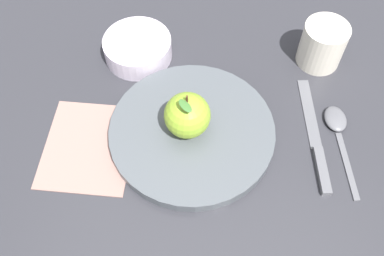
{
  "coord_description": "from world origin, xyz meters",
  "views": [
    {
      "loc": [
        0.35,
        0.01,
        0.57
      ],
      "look_at": [
        -0.0,
        -0.05,
        0.02
      ],
      "focal_mm": 40.44,
      "sensor_mm": 36.0,
      "label": 1
    }
  ],
  "objects_px": {
    "knife": "(316,143)",
    "side_bowl": "(138,47)",
    "apple": "(187,118)",
    "cup": "(323,43)",
    "dinner_plate": "(192,131)",
    "spoon": "(338,128)",
    "linen_napkin": "(89,146)"
  },
  "relations": [
    {
      "from": "knife",
      "to": "side_bowl",
      "type": "bearing_deg",
      "value": -113.45
    },
    {
      "from": "apple",
      "to": "cup",
      "type": "relative_size",
      "value": 1.06
    },
    {
      "from": "apple",
      "to": "cup",
      "type": "distance_m",
      "value": 0.28
    },
    {
      "from": "side_bowl",
      "to": "knife",
      "type": "distance_m",
      "value": 0.34
    },
    {
      "from": "side_bowl",
      "to": "dinner_plate",
      "type": "bearing_deg",
      "value": 38.89
    },
    {
      "from": "side_bowl",
      "to": "spoon",
      "type": "bearing_deg",
      "value": 73.5
    },
    {
      "from": "dinner_plate",
      "to": "knife",
      "type": "relative_size",
      "value": 1.21
    },
    {
      "from": "side_bowl",
      "to": "cup",
      "type": "height_order",
      "value": "cup"
    },
    {
      "from": "dinner_plate",
      "to": "spoon",
      "type": "relative_size",
      "value": 1.57
    },
    {
      "from": "apple",
      "to": "linen_napkin",
      "type": "xyz_separation_m",
      "value": [
        0.04,
        -0.15,
        -0.05
      ]
    },
    {
      "from": "dinner_plate",
      "to": "apple",
      "type": "xyz_separation_m",
      "value": [
        0.0,
        -0.01,
        0.04
      ]
    },
    {
      "from": "cup",
      "to": "linen_napkin",
      "type": "bearing_deg",
      "value": -55.86
    },
    {
      "from": "spoon",
      "to": "knife",
      "type": "bearing_deg",
      "value": -44.94
    },
    {
      "from": "apple",
      "to": "side_bowl",
      "type": "relative_size",
      "value": 0.69
    },
    {
      "from": "linen_napkin",
      "to": "dinner_plate",
      "type": "bearing_deg",
      "value": 106.74
    },
    {
      "from": "apple",
      "to": "linen_napkin",
      "type": "distance_m",
      "value": 0.16
    },
    {
      "from": "cup",
      "to": "knife",
      "type": "distance_m",
      "value": 0.18
    },
    {
      "from": "dinner_plate",
      "to": "linen_napkin",
      "type": "relative_size",
      "value": 1.61
    },
    {
      "from": "knife",
      "to": "spoon",
      "type": "bearing_deg",
      "value": 135.06
    },
    {
      "from": "apple",
      "to": "dinner_plate",
      "type": "bearing_deg",
      "value": 123.13
    },
    {
      "from": "knife",
      "to": "linen_napkin",
      "type": "height_order",
      "value": "knife"
    },
    {
      "from": "apple",
      "to": "side_bowl",
      "type": "height_order",
      "value": "apple"
    },
    {
      "from": "cup",
      "to": "linen_napkin",
      "type": "relative_size",
      "value": 0.49
    },
    {
      "from": "cup",
      "to": "linen_napkin",
      "type": "height_order",
      "value": "cup"
    },
    {
      "from": "side_bowl",
      "to": "apple",
      "type": "bearing_deg",
      "value": 36.39
    },
    {
      "from": "apple",
      "to": "side_bowl",
      "type": "distance_m",
      "value": 0.19
    },
    {
      "from": "side_bowl",
      "to": "knife",
      "type": "bearing_deg",
      "value": 66.55
    },
    {
      "from": "dinner_plate",
      "to": "linen_napkin",
      "type": "distance_m",
      "value": 0.16
    },
    {
      "from": "cup",
      "to": "knife",
      "type": "xyz_separation_m",
      "value": [
        0.17,
        -0.0,
        -0.04
      ]
    },
    {
      "from": "cup",
      "to": "spoon",
      "type": "xyz_separation_m",
      "value": [
        0.14,
        0.03,
        -0.04
      ]
    },
    {
      "from": "cup",
      "to": "linen_napkin",
      "type": "xyz_separation_m",
      "value": [
        0.23,
        -0.34,
        -0.04
      ]
    },
    {
      "from": "knife",
      "to": "apple",
      "type": "bearing_deg",
      "value": -84.87
    }
  ]
}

